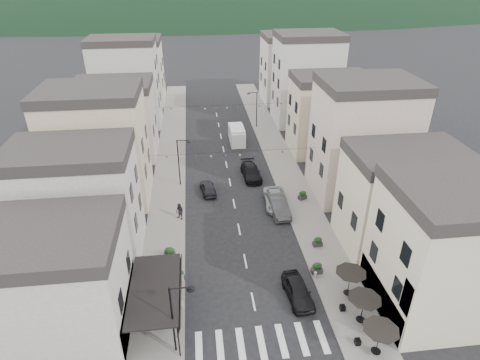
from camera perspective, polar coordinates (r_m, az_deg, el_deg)
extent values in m
cube|color=slate|center=(55.12, -9.84, 2.31)|extent=(4.00, 76.00, 0.12)
cube|color=slate|center=(56.15, 5.61, 3.13)|extent=(4.00, 76.00, 0.12)
cube|color=#ABA79D|center=(32.37, -26.86, -13.76)|extent=(12.00, 8.00, 8.00)
cube|color=beige|center=(34.12, 27.82, -9.47)|extent=(10.00, 8.00, 10.00)
cube|color=black|center=(30.95, -12.07, -14.88)|extent=(3.60, 7.50, 0.15)
cube|color=black|center=(31.13, -8.56, -15.44)|extent=(0.34, 7.50, 0.99)
cylinder|color=black|center=(29.56, -8.71, -21.70)|extent=(0.10, 0.10, 3.20)
cylinder|color=black|center=(34.46, -8.52, -12.71)|extent=(0.10, 0.10, 3.20)
cube|color=#ABA79D|center=(38.34, -21.89, -3.68)|extent=(10.00, 7.00, 10.00)
cube|color=#262323|center=(35.89, -23.47, 3.77)|extent=(10.20, 7.14, 1.00)
cube|color=#C3AA92|center=(46.47, -19.44, 3.95)|extent=(10.00, 8.00, 12.00)
cube|color=#262323|center=(44.32, -20.81, 11.58)|extent=(10.20, 8.16, 1.00)
cube|color=#B09C8F|center=(57.83, -17.08, 7.80)|extent=(10.00, 8.00, 9.50)
cube|color=#262323|center=(56.27, -17.86, 12.78)|extent=(10.20, 8.16, 1.00)
cube|color=#A9A9A4|center=(68.59, -15.82, 12.74)|extent=(10.00, 7.00, 13.00)
cube|color=#262323|center=(67.11, -16.64, 18.47)|extent=(10.20, 7.14, 1.00)
cube|color=beige|center=(80.33, -14.62, 14.41)|extent=(10.00, 9.00, 11.00)
cube|color=#262323|center=(79.15, -15.18, 18.61)|extent=(10.20, 9.18, 1.00)
cube|color=beige|center=(39.87, 21.78, -3.19)|extent=(10.00, 7.00, 9.00)
cube|color=#262323|center=(37.65, 23.15, 3.29)|extent=(10.20, 7.14, 1.00)
cube|color=#B09C8F|center=(47.03, 16.88, 5.00)|extent=(10.00, 8.00, 12.50)
cube|color=#262323|center=(44.88, 18.12, 12.89)|extent=(10.20, 8.16, 1.00)
cube|color=#C3AA92|center=(57.85, 12.32, 8.69)|extent=(10.00, 7.00, 10.00)
cube|color=#262323|center=(56.26, 12.91, 13.95)|extent=(10.20, 7.14, 1.00)
cube|color=#A9A9A4|center=(68.26, 9.37, 13.58)|extent=(10.00, 8.00, 13.50)
cube|color=#262323|center=(66.77, 9.89, 19.58)|extent=(10.20, 8.16, 1.00)
cube|color=#ABA79D|center=(79.76, 7.01, 15.18)|extent=(10.00, 9.00, 11.50)
cube|color=#262323|center=(78.54, 7.30, 19.62)|extent=(10.20, 9.18, 1.00)
cylinder|color=black|center=(31.05, 18.99, -21.11)|extent=(0.06, 0.06, 2.30)
cone|color=black|center=(30.24, 19.33, -19.74)|extent=(2.50, 2.50, 0.55)
cylinder|color=black|center=(31.63, 18.75, -22.03)|extent=(0.70, 0.70, 0.04)
cylinder|color=black|center=(32.70, 16.96, -17.51)|extent=(0.06, 0.06, 2.30)
cone|color=black|center=(31.93, 17.25, -16.14)|extent=(2.50, 2.50, 0.55)
cylinder|color=black|center=(33.25, 16.76, -18.45)|extent=(0.70, 0.70, 0.04)
cylinder|color=black|center=(34.49, 15.21, -14.26)|extent=(0.06, 0.06, 2.30)
cone|color=black|center=(33.77, 15.45, -12.89)|extent=(2.50, 2.50, 0.55)
cylinder|color=black|center=(35.02, 15.04, -15.20)|extent=(0.70, 0.70, 0.04)
cylinder|color=black|center=(28.86, -9.54, -19.18)|extent=(0.14, 0.14, 6.00)
cylinder|color=black|center=(26.74, -8.50, -14.96)|extent=(1.40, 0.10, 0.10)
cylinder|color=black|center=(26.82, -7.04, -15.13)|extent=(0.56, 0.56, 0.08)
cylinder|color=black|center=(48.36, -8.71, 2.38)|extent=(0.14, 0.14, 6.00)
cylinder|color=black|center=(47.13, -8.12, 5.58)|extent=(1.40, 0.10, 0.10)
cylinder|color=black|center=(47.17, -7.32, 5.46)|extent=(0.56, 0.56, 0.08)
cylinder|color=black|center=(65.71, 2.38, 9.91)|extent=(0.14, 0.14, 6.00)
cylinder|color=black|center=(64.73, 1.81, 12.32)|extent=(1.40, 0.10, 0.10)
cylinder|color=black|center=(64.68, 1.23, 12.17)|extent=(0.56, 0.56, 0.08)
cylinder|color=gray|center=(33.45, -8.25, -17.05)|extent=(0.26, 0.26, 0.60)
cylinder|color=gray|center=(35.61, -8.20, -13.60)|extent=(0.26, 0.26, 0.60)
cylinder|color=gray|center=(36.11, 10.66, -13.14)|extent=(0.26, 0.26, 0.60)
cylinder|color=black|center=(43.58, -1.05, 4.03)|extent=(19.00, 0.02, 0.02)
cone|color=beige|center=(43.76, -12.48, 3.16)|extent=(0.28, 0.28, 0.24)
cone|color=navy|center=(43.65, -10.40, 3.18)|extent=(0.28, 0.28, 0.24)
cone|color=beige|center=(43.59, -8.32, 3.21)|extent=(0.28, 0.28, 0.24)
cone|color=navy|center=(43.59, -6.23, 3.25)|extent=(0.28, 0.28, 0.24)
cone|color=beige|center=(43.63, -4.15, 3.31)|extent=(0.28, 0.28, 0.24)
cone|color=navy|center=(43.72, -2.08, 3.40)|extent=(0.28, 0.28, 0.24)
cone|color=beige|center=(43.86, -0.01, 3.50)|extent=(0.28, 0.28, 0.24)
cone|color=navy|center=(44.05, 2.04, 3.63)|extent=(0.28, 0.28, 0.24)
cone|color=beige|center=(44.28, 4.07, 3.78)|extent=(0.28, 0.28, 0.24)
cone|color=navy|center=(44.56, 6.08, 3.94)|extent=(0.28, 0.28, 0.24)
cone|color=beige|center=(44.88, 8.07, 4.12)|extent=(0.28, 0.28, 0.24)
cone|color=navy|center=(45.26, 10.02, 4.30)|extent=(0.28, 0.28, 0.24)
cylinder|color=black|center=(58.44, -2.66, 10.57)|extent=(19.00, 0.02, 0.02)
cone|color=beige|center=(58.58, -11.31, 9.90)|extent=(0.28, 0.28, 0.24)
cone|color=navy|center=(58.49, -9.73, 9.92)|extent=(0.28, 0.28, 0.24)
cone|color=beige|center=(58.45, -8.16, 9.95)|extent=(0.28, 0.28, 0.24)
cone|color=navy|center=(58.45, -6.58, 9.98)|extent=(0.28, 0.28, 0.24)
cone|color=beige|center=(58.48, -5.00, 10.03)|extent=(0.28, 0.28, 0.24)
cone|color=navy|center=(58.55, -3.43, 10.08)|extent=(0.28, 0.28, 0.24)
cone|color=beige|center=(58.65, -1.86, 10.15)|extent=(0.28, 0.28, 0.24)
cone|color=navy|center=(58.79, -0.30, 10.24)|extent=(0.28, 0.28, 0.24)
cone|color=beige|center=(58.96, 1.25, 10.33)|extent=(0.28, 0.28, 0.24)
cone|color=navy|center=(59.17, 2.80, 10.44)|extent=(0.28, 0.28, 0.24)
cone|color=beige|center=(59.42, 4.33, 10.55)|extent=(0.28, 0.28, 0.24)
cone|color=navy|center=(59.70, 5.85, 10.66)|extent=(0.28, 0.28, 0.24)
imported|color=black|center=(33.98, 8.23, -15.32)|extent=(2.18, 4.61, 1.52)
imported|color=#373639|center=(43.86, 5.45, -3.62)|extent=(2.12, 5.17, 1.67)
imported|color=#9CA0A4|center=(45.10, 5.08, -2.76)|extent=(2.74, 5.41, 1.47)
imported|color=black|center=(50.67, 1.58, 1.16)|extent=(2.42, 5.32, 1.51)
imported|color=black|center=(47.44, -4.57, -1.12)|extent=(2.06, 4.07, 1.33)
cube|color=white|center=(60.78, -0.47, 6.41)|extent=(2.11, 5.30, 2.20)
cube|color=white|center=(59.74, -0.40, 7.20)|extent=(2.05, 3.53, 0.55)
cylinder|color=black|center=(59.16, -1.10, 5.00)|extent=(0.28, 0.77, 0.77)
cylinder|color=black|center=(59.35, 0.60, 5.08)|extent=(0.28, 0.77, 0.77)
cylinder|color=black|center=(62.79, -1.48, 6.45)|extent=(0.28, 0.77, 0.77)
cylinder|color=black|center=(62.97, 0.13, 6.53)|extent=(0.28, 0.77, 0.77)
imported|color=black|center=(35.31, -8.95, -12.69)|extent=(0.73, 0.51, 1.89)
imported|color=#27202B|center=(42.74, -8.57, -4.45)|extent=(1.15, 1.12, 1.86)
cube|color=#2E2D30|center=(35.76, -8.69, -13.53)|extent=(1.10, 0.78, 0.49)
ellipsoid|color=black|center=(35.40, -8.75, -12.88)|extent=(0.87, 0.55, 0.63)
cube|color=#28282B|center=(38.06, -9.93, -10.57)|extent=(1.12, 0.67, 0.54)
ellipsoid|color=black|center=(37.69, -10.00, -9.87)|extent=(0.94, 0.60, 0.69)
cube|color=#2F2F32|center=(36.65, 10.84, -12.53)|extent=(0.99, 0.56, 0.49)
ellipsoid|color=black|center=(36.30, 10.92, -11.89)|extent=(0.86, 0.54, 0.62)
cube|color=#29282B|center=(39.67, 10.97, -8.90)|extent=(0.91, 0.52, 0.45)
ellipsoid|color=black|center=(39.38, 11.04, -8.33)|extent=(0.79, 0.50, 0.57)
cube|color=#28282A|center=(46.60, 8.87, -2.44)|extent=(1.08, 0.84, 0.48)
ellipsoid|color=black|center=(46.33, 8.92, -1.89)|extent=(0.84, 0.53, 0.61)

